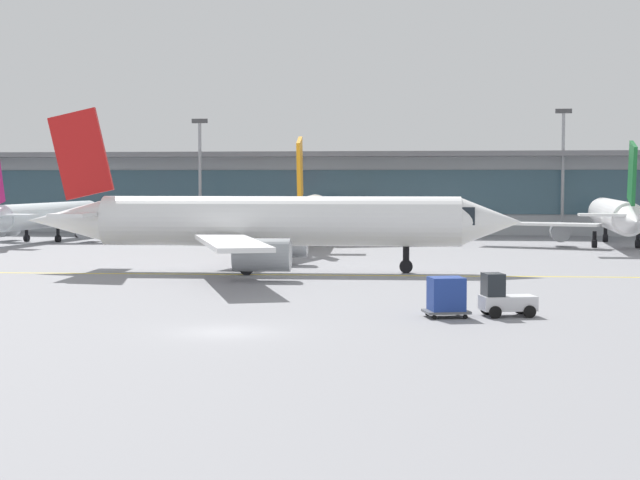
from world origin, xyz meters
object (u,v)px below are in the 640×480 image
Objects in this scene: cargo_dolly_lead at (446,296)px; apron_light_mast_2 at (563,167)px; gate_airplane_2 at (309,213)px; taxiing_regional_jet at (274,223)px; apron_light_mast_1 at (200,171)px; baggage_tug at (503,298)px; gate_airplane_1 at (48,216)px; gate_airplane_3 at (615,216)px.

apron_light_mast_2 is (11.16, 69.43, 6.74)m from cargo_dolly_lead.
gate_airplane_2 is 12.66× the size of cargo_dolly_lead.
taxiing_regional_jet is at bearing 179.28° from gate_airplane_2.
gate_airplane_2 reaches higher than cargo_dolly_lead.
apron_light_mast_1 is (-29.53, 66.64, 6.26)m from cargo_dolly_lead.
apron_light_mast_2 reaches higher than gate_airplane_2.
apron_light_mast_2 reaches higher than taxiing_regional_jet.
baggage_tug is 0.22× the size of apron_light_mast_1.
cargo_dolly_lead is 70.64m from apron_light_mast_2.
baggage_tug is 1.17× the size of cargo_dolly_lead.
apron_light_mast_1 reaches higher than gate_airplane_1.
gate_airplane_1 is at bearing 114.56° from baggage_tug.
apron_light_mast_1 is at bearing -176.09° from apron_light_mast_2.
gate_airplane_1 is at bearing -135.74° from apron_light_mast_1.
gate_airplane_2 reaches higher than gate_airplane_3.
cargo_dolly_lead is (15.01, -53.87, -2.03)m from gate_airplane_2.
apron_light_mast_2 is at bearing 67.15° from baggage_tug.
gate_airplane_2 is 56.03m from baggage_tug.
apron_light_mast_2 is (23.76, 47.07, 4.30)m from taxiing_regional_jet.
cargo_dolly_lead is 73.16m from apron_light_mast_1.
apron_light_mast_1 is at bearing 107.13° from taxiing_regional_jet.
cargo_dolly_lead is at bearing -99.13° from apron_light_mast_2.
cargo_dolly_lead is (-14.71, -53.01, -1.88)m from gate_airplane_3.
apron_light_mast_2 is at bearing 65.02° from cargo_dolly_lead.
apron_light_mast_1 is (-16.93, 44.29, 3.83)m from taxiing_regional_jet.
gate_airplane_1 is 56.14m from apron_light_mast_2.
taxiing_regional_jet is at bearing -116.79° from apron_light_mast_2.
gate_airplane_3 is 2.08× the size of apron_light_mast_2.
baggage_tug is at bearing -63.90° from apron_light_mast_1.
gate_airplane_3 reaches higher than gate_airplane_1.
cargo_dolly_lead is at bearing -136.66° from gate_airplane_1.
gate_airplane_3 is 12.01× the size of cargo_dolly_lead.
gate_airplane_2 is 0.88× the size of taxiing_regional_jet.
cargo_dolly_lead is at bearing 180.00° from baggage_tug.
gate_airplane_2 is 2.19× the size of apron_light_mast_2.
gate_airplane_1 is at bearing 89.81° from gate_airplane_3.
gate_airplane_3 is at bearing 61.23° from baggage_tug.
apron_light_mast_1 is at bearing 100.24° from baggage_tug.
gate_airplane_2 reaches higher than baggage_tug.
gate_airplane_3 is 46.50m from apron_light_mast_1.
gate_airplane_1 is 43.54m from taxiing_regional_jet.
gate_airplane_3 is at bearing -85.87° from gate_airplane_1.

